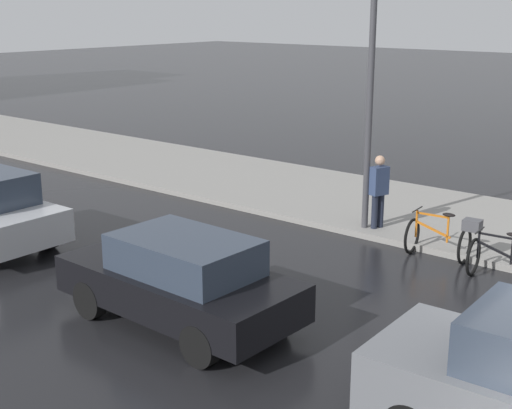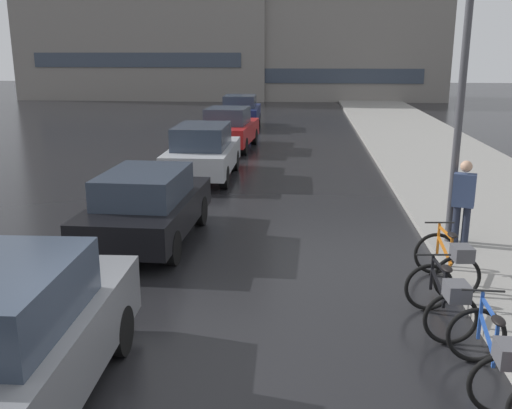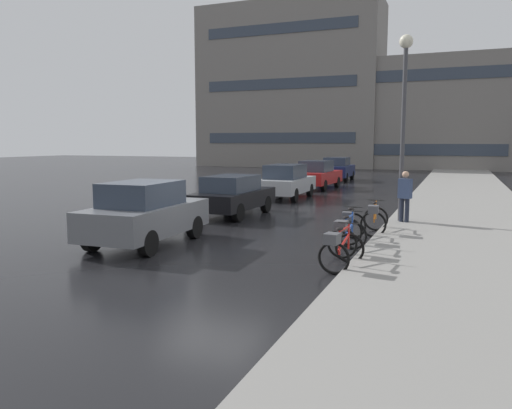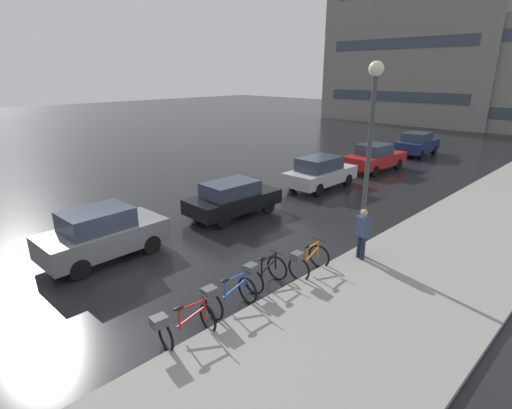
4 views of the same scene
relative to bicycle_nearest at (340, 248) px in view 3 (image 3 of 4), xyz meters
The scene contains 15 objects.
ground_plane 3.58m from the bicycle_nearest, 165.86° to the left, with size 140.00×140.00×0.00m, color black.
sidewalk_kerb 11.17m from the bicycle_nearest, 76.75° to the left, with size 4.80×60.00×0.14m, color gray.
bicycle_nearest is the anchor object (origin of this frame).
bicycle_second 1.50m from the bicycle_nearest, 96.60° to the left, with size 0.77×1.44×1.01m.
bicycle_third 3.02m from the bicycle_nearest, 97.19° to the left, with size 0.81×1.39×0.98m.
bicycle_farthest 4.45m from the bicycle_nearest, 89.49° to the left, with size 0.84×1.46×0.99m.
car_grey 5.45m from the bicycle_nearest, behind, with size 1.96×3.97×1.69m.
car_black 8.43m from the bicycle_nearest, 130.28° to the left, with size 1.88×4.12×1.49m.
car_silver 13.63m from the bicycle_nearest, 113.36° to the left, with size 1.88×4.25×1.65m.
car_red 18.87m from the bicycle_nearest, 106.57° to the left, with size 2.10×4.37×1.64m.
car_navy 25.25m from the bicycle_nearest, 102.93° to the left, with size 1.99×4.07×1.65m.
pedestrian 6.43m from the bicycle_nearest, 83.71° to the left, with size 0.46×0.36×1.79m.
streetlamp 7.56m from the bicycle_nearest, 85.25° to the left, with size 0.43×0.43×6.10m.
building_facade_main 44.32m from the bicycle_nearest, 93.26° to the left, with size 21.87×7.16×11.02m.
building_facade_side 47.26m from the bicycle_nearest, 109.47° to the left, with size 19.90×7.67×17.54m.
Camera 3 is at (5.68, -11.15, 2.72)m, focal length 35.00 mm.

